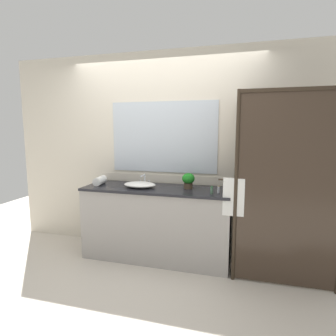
{
  "coord_description": "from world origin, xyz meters",
  "views": [
    {
      "loc": [
        1.0,
        -3.11,
        1.61
      ],
      "look_at": [
        0.15,
        0.0,
        1.15
      ],
      "focal_mm": 29.1,
      "sensor_mm": 36.0,
      "label": 1
    }
  ],
  "objects_px": {
    "potted_plant": "(188,180)",
    "amenity_bottle_body_wash": "(212,190)",
    "amenity_bottle_conditioner": "(219,189)",
    "rolled_towel_near_edge": "(100,181)",
    "sink_basin": "(140,185)",
    "faucet": "(144,181)"
  },
  "relations": [
    {
      "from": "potted_plant",
      "to": "faucet",
      "type": "bearing_deg",
      "value": 173.09
    },
    {
      "from": "potted_plant",
      "to": "rolled_towel_near_edge",
      "type": "height_order",
      "value": "potted_plant"
    },
    {
      "from": "sink_basin",
      "to": "amenity_bottle_body_wash",
      "type": "distance_m",
      "value": 0.9
    },
    {
      "from": "amenity_bottle_conditioner",
      "to": "rolled_towel_near_edge",
      "type": "distance_m",
      "value": 1.52
    },
    {
      "from": "faucet",
      "to": "amenity_bottle_conditioner",
      "type": "height_order",
      "value": "faucet"
    },
    {
      "from": "potted_plant",
      "to": "rolled_towel_near_edge",
      "type": "bearing_deg",
      "value": -176.59
    },
    {
      "from": "amenity_bottle_conditioner",
      "to": "rolled_towel_near_edge",
      "type": "relative_size",
      "value": 0.35
    },
    {
      "from": "faucet",
      "to": "amenity_bottle_conditioner",
      "type": "distance_m",
      "value": 0.99
    },
    {
      "from": "potted_plant",
      "to": "amenity_bottle_body_wash",
      "type": "height_order",
      "value": "potted_plant"
    },
    {
      "from": "potted_plant",
      "to": "amenity_bottle_conditioner",
      "type": "bearing_deg",
      "value": -21.19
    },
    {
      "from": "sink_basin",
      "to": "potted_plant",
      "type": "distance_m",
      "value": 0.6
    },
    {
      "from": "sink_basin",
      "to": "potted_plant",
      "type": "relative_size",
      "value": 2.13
    },
    {
      "from": "sink_basin",
      "to": "rolled_towel_near_edge",
      "type": "height_order",
      "value": "rolled_towel_near_edge"
    },
    {
      "from": "potted_plant",
      "to": "amenity_bottle_body_wash",
      "type": "relative_size",
      "value": 2.15
    },
    {
      "from": "faucet",
      "to": "potted_plant",
      "type": "xyz_separation_m",
      "value": [
        0.59,
        -0.07,
        0.06
      ]
    },
    {
      "from": "amenity_bottle_body_wash",
      "to": "faucet",
      "type": "bearing_deg",
      "value": 162.73
    },
    {
      "from": "potted_plant",
      "to": "amenity_bottle_body_wash",
      "type": "bearing_deg",
      "value": -34.19
    },
    {
      "from": "sink_basin",
      "to": "faucet",
      "type": "height_order",
      "value": "faucet"
    },
    {
      "from": "amenity_bottle_body_wash",
      "to": "rolled_towel_near_edge",
      "type": "xyz_separation_m",
      "value": [
        -1.45,
        0.14,
        0.01
      ]
    },
    {
      "from": "rolled_towel_near_edge",
      "to": "potted_plant",
      "type": "bearing_deg",
      "value": 3.41
    },
    {
      "from": "amenity_bottle_conditioner",
      "to": "potted_plant",
      "type": "bearing_deg",
      "value": 158.81
    },
    {
      "from": "faucet",
      "to": "rolled_towel_near_edge",
      "type": "height_order",
      "value": "faucet"
    }
  ]
}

